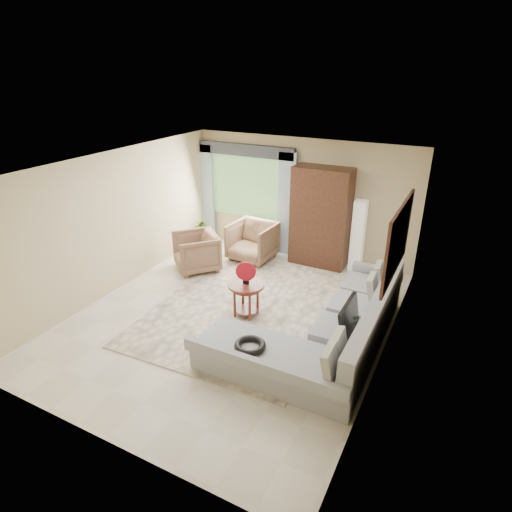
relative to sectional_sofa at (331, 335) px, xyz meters
The scene contains 17 objects.
ground 1.81m from the sectional_sofa, behind, with size 6.00×6.00×0.00m, color silver.
area_rug 1.81m from the sectional_sofa, 162.80° to the left, with size 3.00×4.00×0.02m, color beige.
sectional_sofa is the anchor object (origin of this frame).
tv_screen 0.52m from the sectional_sofa, 22.45° to the right, with size 0.06×0.74×0.48m, color black.
garden_hose 1.38m from the sectional_sofa, 125.44° to the right, with size 0.43×0.43×0.09m, color black.
coffee_table 1.63m from the sectional_sofa, 169.60° to the left, with size 0.62×0.62×0.62m.
red_disc 1.72m from the sectional_sofa, 169.60° to the left, with size 0.34×0.34×0.03m, color #AB111F.
armchair_left 3.69m from the sectional_sofa, 157.21° to the left, with size 0.85×0.87×0.79m, color #8C674C.
armchair_right 3.55m from the sectional_sofa, 137.06° to the left, with size 0.90×0.93×0.84m, color #8A684B.
potted_plant 5.04m from the sectional_sofa, 146.67° to the left, with size 0.52×0.45×0.57m, color #999999.
armoire 3.24m from the sectional_sofa, 113.06° to the left, with size 1.20×0.55×2.10m, color black.
floor_lamp 3.03m from the sectional_sofa, 98.33° to the left, with size 0.24×0.24×1.50m, color silver.
window 4.58m from the sectional_sofa, 134.87° to the left, with size 1.80×0.04×1.40m, color #669E59.
curtain_left 5.25m from the sectional_sofa, 143.84° to the left, with size 0.40×0.08×2.30m, color #9EB7CC.
curtain_right 3.80m from the sectional_sofa, 124.27° to the left, with size 0.40×0.08×2.30m, color #9EB7CC.
valance 4.81m from the sectional_sofa, 135.52° to the left, with size 2.40×0.12×0.26m, color #1E232D.
wall_mirror 1.70m from the sectional_sofa, 37.80° to the left, with size 0.05×1.70×1.05m.
Camera 1 is at (3.23, -5.43, 3.98)m, focal length 30.00 mm.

